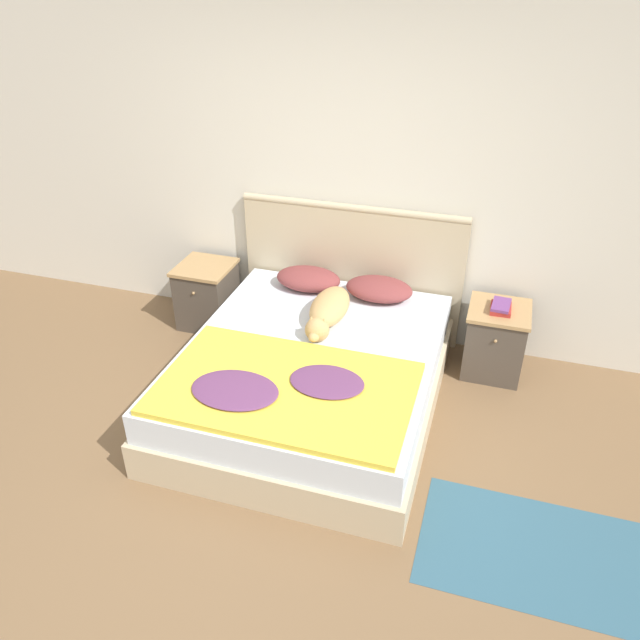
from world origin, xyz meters
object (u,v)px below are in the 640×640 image
at_px(pillow_left, 308,279).
at_px(dog, 328,310).
at_px(nightstand_left, 207,294).
at_px(nightstand_right, 495,340).
at_px(pillow_right, 379,289).
at_px(book_stack, 501,307).
at_px(bed, 311,377).

relative_size(pillow_left, dog, 0.67).
xyz_separation_m(nightstand_left, nightstand_right, (2.38, 0.00, 0.00)).
distance_m(pillow_right, book_stack, 0.91).
bearing_deg(nightstand_right, book_stack, -86.97).
height_order(nightstand_right, pillow_right, pillow_right).
height_order(pillow_left, book_stack, pillow_left).
relative_size(nightstand_right, book_stack, 2.49).
distance_m(bed, book_stack, 1.46).
height_order(nightstand_right, book_stack, book_stack).
bearing_deg(dog, pillow_right, 58.38).
relative_size(nightstand_right, pillow_left, 1.06).
xyz_separation_m(bed, dog, (0.01, 0.37, 0.34)).
distance_m(bed, pillow_left, 0.92).
bearing_deg(pillow_left, nightstand_right, -0.22).
bearing_deg(book_stack, nightstand_right, 93.03).
distance_m(nightstand_right, book_stack, 0.30).
distance_m(pillow_right, dog, 0.52).
relative_size(bed, book_stack, 9.45).
relative_size(pillow_right, dog, 0.67).
bearing_deg(pillow_right, bed, -109.34).
height_order(pillow_right, book_stack, pillow_right).
bearing_deg(book_stack, dog, -160.54).
xyz_separation_m(bed, pillow_right, (0.28, 0.81, 0.32)).
xyz_separation_m(bed, pillow_left, (-0.28, 0.81, 0.32)).
relative_size(pillow_left, book_stack, 2.35).
xyz_separation_m(nightstand_left, pillow_right, (1.47, 0.01, 0.29)).
height_order(bed, book_stack, book_stack).
bearing_deg(pillow_right, nightstand_right, -0.36).
height_order(nightstand_left, pillow_right, pillow_right).
bearing_deg(book_stack, pillow_right, 178.26).
relative_size(nightstand_left, pillow_right, 1.06).
distance_m(pillow_left, book_stack, 1.48).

